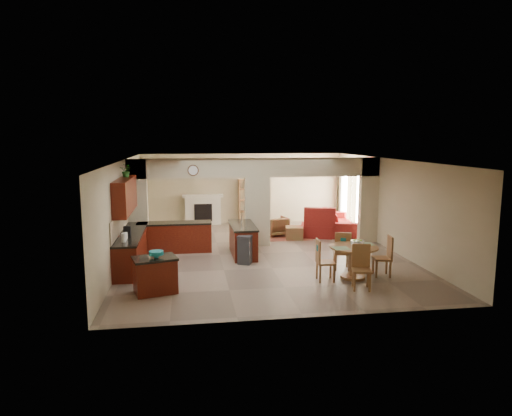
{
  "coord_description": "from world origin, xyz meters",
  "views": [
    {
      "loc": [
        -2.15,
        -13.15,
        3.45
      ],
      "look_at": [
        -0.15,
        0.3,
        1.33
      ],
      "focal_mm": 32.0,
      "sensor_mm": 36.0,
      "label": 1
    }
  ],
  "objects": [
    {
      "name": "rug",
      "position": [
        1.2,
        2.1,
        0.01
      ],
      "size": [
        1.6,
        1.3,
        0.01
      ],
      "primitive_type": "cube",
      "color": "brown",
      "rests_on": "floor"
    },
    {
      "name": "drape_a_left",
      "position": [
        3.93,
        1.7,
        1.2
      ],
      "size": [
        0.1,
        0.28,
        2.3
      ],
      "primitive_type": "cube",
      "color": "#3E1D18",
      "rests_on": "wall_right"
    },
    {
      "name": "armchair",
      "position": [
        0.9,
        2.4,
        0.34
      ],
      "size": [
        0.86,
        0.88,
        0.67
      ],
      "primitive_type": "imported",
      "rotation": [
        0.0,
        0.0,
        3.36
      ],
      "color": "maroon",
      "rests_on": "floor"
    },
    {
      "name": "chaise",
      "position": [
        2.26,
        2.02,
        0.21
      ],
      "size": [
        1.29,
        1.17,
        0.43
      ],
      "primitive_type": "cube",
      "rotation": [
        0.0,
        0.0,
        -0.32
      ],
      "color": "maroon",
      "rests_on": "floor"
    },
    {
      "name": "dining_table",
      "position": [
        1.83,
        -2.74,
        0.53
      ],
      "size": [
        1.18,
        1.18,
        0.81
      ],
      "color": "brown",
      "rests_on": "floor"
    },
    {
      "name": "ottoman",
      "position": [
        1.39,
        1.76,
        0.21
      ],
      "size": [
        0.68,
        0.68,
        0.43
      ],
      "primitive_type": "cube",
      "rotation": [
        0.0,
        0.0,
        -0.18
      ],
      "color": "maroon",
      "rests_on": "floor"
    },
    {
      "name": "drape_a_right",
      "position": [
        3.93,
        2.9,
        1.2
      ],
      "size": [
        0.1,
        0.28,
        2.3
      ],
      "primitive_type": "cube",
      "color": "#3E1D18",
      "rests_on": "wall_right"
    },
    {
      "name": "kitchen_island",
      "position": [
        -2.93,
        -3.11,
        0.41
      ],
      "size": [
        1.08,
        0.9,
        0.81
      ],
      "rotation": [
        0.0,
        0.0,
        0.27
      ],
      "color": "#3D0A07",
      "rests_on": "floor"
    },
    {
      "name": "trash_can",
      "position": [
        -0.66,
        -1.07,
        0.37
      ],
      "size": [
        0.44,
        0.41,
        0.73
      ],
      "primitive_type": "cube",
      "rotation": [
        0.0,
        0.0,
        -0.43
      ],
      "color": "#2E2E31",
      "rests_on": "floor"
    },
    {
      "name": "peninsula",
      "position": [
        -0.6,
        -0.11,
        0.46
      ],
      "size": [
        0.7,
        1.85,
        0.91
      ],
      "color": "#3D0A07",
      "rests_on": "floor"
    },
    {
      "name": "fruit_bowl",
      "position": [
        1.9,
        -2.79,
        0.89
      ],
      "size": [
        0.33,
        0.33,
        0.18
      ],
      "primitive_type": "cylinder",
      "color": "#8AB426",
      "rests_on": "dining_table"
    },
    {
      "name": "chair_west",
      "position": [
        1.0,
        -2.83,
        0.55
      ],
      "size": [
        0.44,
        0.44,
        1.02
      ],
      "rotation": [
        0.0,
        0.0,
        1.52
      ],
      "color": "brown",
      "rests_on": "floor"
    },
    {
      "name": "sofa",
      "position": [
        3.3,
        2.71,
        0.39
      ],
      "size": [
        2.81,
        1.56,
        0.78
      ],
      "primitive_type": "imported",
      "rotation": [
        0.0,
        0.0,
        1.36
      ],
      "color": "maroon",
      "rests_on": "floor"
    },
    {
      "name": "chair_north",
      "position": [
        1.78,
        -2.04,
        0.55
      ],
      "size": [
        0.49,
        0.49,
        1.02
      ],
      "rotation": [
        0.0,
        0.0,
        2.95
      ],
      "color": "brown",
      "rests_on": "floor"
    },
    {
      "name": "plant",
      "position": [
        -3.82,
        -0.33,
        2.55
      ],
      "size": [
        0.39,
        0.36,
        0.36
      ],
      "primitive_type": "imported",
      "rotation": [
        0.0,
        0.0,
        -0.3
      ],
      "color": "#165318",
      "rests_on": "upper_cabinets"
    },
    {
      "name": "upper_cabinets",
      "position": [
        -3.82,
        -0.8,
        1.92
      ],
      "size": [
        0.35,
        2.4,
        0.9
      ],
      "primitive_type": "cube",
      "color": "#3D0A07",
      "rests_on": "wall_left"
    },
    {
      "name": "wall_right",
      "position": [
        4.0,
        0.0,
        1.4
      ],
      "size": [
        0.0,
        10.0,
        10.0
      ],
      "primitive_type": "plane",
      "rotation": [
        1.57,
        0.0,
        -1.57
      ],
      "color": "#C2B18E",
      "rests_on": "floor"
    },
    {
      "name": "partition_left_pier",
      "position": [
        -3.7,
        1.0,
        1.4
      ],
      "size": [
        0.6,
        0.25,
        2.8
      ],
      "primitive_type": "cube",
      "color": "#C2B18E",
      "rests_on": "floor"
    },
    {
      "name": "floor",
      "position": [
        0.0,
        0.0,
        0.0
      ],
      "size": [
        10.0,
        10.0,
        0.0
      ],
      "primitive_type": "plane",
      "color": "#7C6855",
      "rests_on": "ground"
    },
    {
      "name": "wall_front",
      "position": [
        0.0,
        -5.0,
        1.4
      ],
      "size": [
        8.0,
        0.0,
        8.0
      ],
      "primitive_type": "plane",
      "rotation": [
        -1.57,
        0.0,
        0.0
      ],
      "color": "#C2B18E",
      "rests_on": "floor"
    },
    {
      "name": "chair_south",
      "position": [
        1.73,
        -3.5,
        0.55
      ],
      "size": [
        0.51,
        0.51,
        1.02
      ],
      "rotation": [
        0.0,
        0.0,
        -0.25
      ],
      "color": "brown",
      "rests_on": "floor"
    },
    {
      "name": "window_a",
      "position": [
        3.97,
        2.3,
        1.2
      ],
      "size": [
        0.02,
        0.9,
        1.9
      ],
      "primitive_type": "cube",
      "color": "white",
      "rests_on": "wall_right"
    },
    {
      "name": "fireplace",
      "position": [
        -1.6,
        4.83,
        0.61
      ],
      "size": [
        1.6,
        0.35,
        1.2
      ],
      "color": "silver",
      "rests_on": "floor"
    },
    {
      "name": "partition_right_pier",
      "position": [
        3.7,
        1.0,
        1.4
      ],
      "size": [
        0.6,
        0.25,
        2.8
      ],
      "primitive_type": "cube",
      "color": "#C2B18E",
      "rests_on": "floor"
    },
    {
      "name": "wall_left",
      "position": [
        -4.0,
        0.0,
        1.4
      ],
      "size": [
        0.0,
        10.0,
        10.0
      ],
      "primitive_type": "plane",
      "rotation": [
        1.57,
        0.0,
        1.57
      ],
      "color": "#C2B18E",
      "rests_on": "floor"
    },
    {
      "name": "shelving_unit",
      "position": [
        0.35,
        4.82,
        0.9
      ],
      "size": [
        1.0,
        0.32,
        1.8
      ],
      "primitive_type": "cube",
      "color": "brown",
      "rests_on": "floor"
    },
    {
      "name": "ceiling_fan",
      "position": [
        1.5,
        3.0,
        2.56
      ],
      "size": [
        1.0,
        1.0,
        0.1
      ],
      "primitive_type": "cylinder",
      "color": "white",
      "rests_on": "ceiling"
    },
    {
      "name": "partition_header",
      "position": [
        0.0,
        1.0,
        2.5
      ],
      "size": [
        8.0,
        0.25,
        0.6
      ],
      "primitive_type": "cube",
      "color": "#C2B18E",
      "rests_on": "partition_center_pier"
    },
    {
      "name": "chair_east",
      "position": [
        2.68,
        -2.69,
        0.55
      ],
      "size": [
        0.48,
        0.48,
        1.02
      ],
      "rotation": [
        0.0,
        0.0,
        4.56
      ],
      "color": "brown",
      "rests_on": "floor"
    },
    {
      "name": "wall_clock",
      "position": [
        -2.0,
        0.85,
        2.45
      ],
      "size": [
        0.34,
        0.03,
        0.34
      ],
      "primitive_type": "cylinder",
      "rotation": [
        1.57,
        0.0,
        0.0
      ],
      "color": "#4F2F1A",
      "rests_on": "partition_header"
    },
    {
      "name": "kitchen_counter",
      "position": [
        -3.26,
        -0.25,
        0.46
      ],
      "size": [
        2.52,
        3.29,
        1.48
      ],
      "color": "#3D0A07",
      "rests_on": "floor"
    },
    {
      "name": "partition_center_pier",
      "position": [
        0.0,
        1.0,
        1.1
      ],
      "size": [
        0.8,
        0.25,
        2.2
      ],
      "primitive_type": "cube",
      "color": "#C2B18E",
      "rests_on": "floor"
    },
    {
      "name": "ceiling",
      "position": [
        0.0,
        0.0,
        2.8
      ],
      "size": [
        10.0,
        10.0,
        0.0
      ],
      "primitive_type": "plane",
      "rotation": [
        3.14,
        0.0,
        0.0
      ],
      "color": "white",
      "rests_on": "wall_back"
    },
    {
      "name": "wall_back",
      "position": [
        0.0,
        5.0,
        1.4
      ],
      "size": [
        8.0,
        0.0,
        8.0
      ],
      "primitive_type": "plane",
      "rotation": [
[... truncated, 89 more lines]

